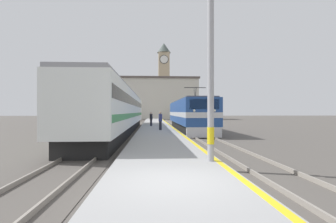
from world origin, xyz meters
The scene contains 11 objects.
ground_plane centered at (0.00, 30.00, 0.00)m, with size 200.00×200.00×0.00m, color #514C47.
platform centered at (0.00, 25.00, 0.18)m, with size 3.80×140.00×0.37m.
rail_track_near centered at (3.48, 25.00, 0.03)m, with size 2.83×140.00×0.16m.
rail_track_far centered at (-3.70, 25.00, 0.03)m, with size 2.84×140.00×0.16m.
locomotive_train centered at (3.48, 22.12, 1.76)m, with size 2.92×17.63×4.40m.
passenger_train centered at (-3.70, 19.83, 2.20)m, with size 2.92×31.42×4.10m.
catenary_mast centered at (1.59, 2.54, 4.40)m, with size 2.28×0.25×8.05m.
person_on_platform centered at (-0.66, 25.33, 1.24)m, with size 0.34×0.34×1.68m.
second_waiting_passenger centered at (0.24, 18.39, 1.28)m, with size 0.34×0.34×1.75m.
clock_tower centered at (3.05, 72.26, 12.11)m, with size 4.10×4.10×22.83m.
station_building centered at (-1.61, 65.92, 5.75)m, with size 27.60×8.30×11.44m.
Camera 1 is at (-0.58, -6.60, 2.11)m, focal length 28.00 mm.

